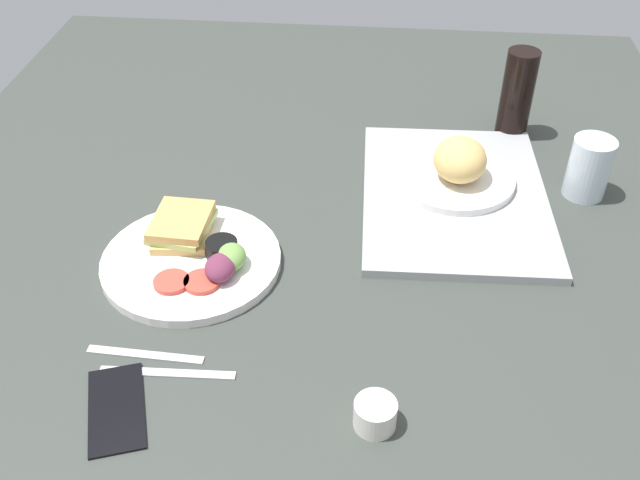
{
  "coord_description": "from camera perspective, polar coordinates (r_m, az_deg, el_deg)",
  "views": [
    {
      "loc": [
        93.16,
        11.79,
        77.63
      ],
      "look_at": [
        2.0,
        3.0,
        4.0
      ],
      "focal_mm": 40.9,
      "sensor_mm": 36.0,
      "label": 1
    }
  ],
  "objects": [
    {
      "name": "espresso_cup",
      "position": [
        0.96,
        4.33,
        -13.44
      ],
      "size": [
        5.6,
        5.6,
        4.0
      ],
      "primitive_type": "cylinder",
      "color": "silver",
      "rests_on": "ground_plane"
    },
    {
      "name": "knife",
      "position": [
        1.05,
        -11.86,
        -10.1
      ],
      "size": [
        2.14,
        19.04,
        0.5
      ],
      "primitive_type": "cube",
      "rotation": [
        0.0,
        0.0,
        1.61
      ],
      "color": "#B7B7BC",
      "rests_on": "ground_plane"
    },
    {
      "name": "fork",
      "position": [
        1.08,
        -13.52,
        -8.67
      ],
      "size": [
        2.07,
        17.04,
        0.5
      ],
      "primitive_type": "cube",
      "rotation": [
        0.0,
        0.0,
        1.53
      ],
      "color": "#B7B7BC",
      "rests_on": "ground_plane"
    },
    {
      "name": "serving_tray",
      "position": [
        1.35,
        10.48,
        3.39
      ],
      "size": [
        46.06,
        34.47,
        1.6
      ],
      "primitive_type": "cube",
      "rotation": [
        0.0,
        0.0,
        0.03
      ],
      "color": "#9EA0A3",
      "rests_on": "ground_plane"
    },
    {
      "name": "soda_bottle",
      "position": [
        1.54,
        15.16,
        10.96
      ],
      "size": [
        6.4,
        6.4,
        18.2
      ],
      "primitive_type": "cylinder",
      "color": "black",
      "rests_on": "ground_plane"
    },
    {
      "name": "cell_phone",
      "position": [
        1.02,
        -15.66,
        -12.51
      ],
      "size": [
        15.96,
        11.51,
        0.8
      ],
      "primitive_type": "cube",
      "rotation": [
        0.0,
        0.0,
        0.33
      ],
      "color": "black",
      "rests_on": "ground_plane"
    },
    {
      "name": "bread_plate_near",
      "position": [
        1.36,
        10.7,
        5.54
      ],
      "size": [
        21.99,
        21.99,
        8.96
      ],
      "color": "white",
      "rests_on": "serving_tray"
    },
    {
      "name": "ground_plane",
      "position": [
        1.23,
        -1.3,
        -1.33
      ],
      "size": [
        190.0,
        150.0,
        3.0
      ],
      "primitive_type": "cube",
      "color": "#383D38"
    },
    {
      "name": "plate_with_salad",
      "position": [
        1.2,
        -9.81,
        -1.12
      ],
      "size": [
        29.11,
        29.11,
        5.4
      ],
      "color": "white",
      "rests_on": "ground_plane"
    },
    {
      "name": "drinking_glass",
      "position": [
        1.4,
        20.3,
        5.32
      ],
      "size": [
        7.53,
        7.53,
        11.31
      ],
      "primitive_type": "cylinder",
      "color": "silver",
      "rests_on": "ground_plane"
    }
  ]
}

